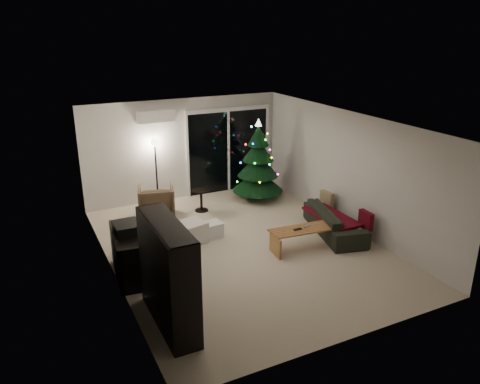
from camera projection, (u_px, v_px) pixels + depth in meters
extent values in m
plane|color=beige|center=(242.00, 247.00, 9.27)|extent=(6.50, 6.50, 0.00)
plane|color=white|center=(242.00, 122.00, 8.43)|extent=(6.50, 6.50, 0.00)
cube|color=silver|center=(184.00, 149.00, 11.59)|extent=(5.00, 0.02, 2.50)
cube|color=silver|center=(353.00, 261.00, 6.10)|extent=(5.00, 0.02, 2.50)
cube|color=silver|center=(108.00, 209.00, 7.81)|extent=(0.02, 6.50, 2.50)
cube|color=silver|center=(348.00, 171.00, 9.89)|extent=(0.02, 6.50, 2.50)
cube|color=black|center=(228.00, 152.00, 12.14)|extent=(2.20, 0.02, 2.10)
cube|color=white|center=(156.00, 116.00, 10.90)|extent=(0.90, 0.22, 0.28)
cube|color=#3F3833|center=(221.00, 186.00, 12.95)|extent=(2.60, 1.00, 0.10)
cube|color=white|center=(215.00, 163.00, 13.11)|extent=(2.20, 0.06, 1.00)
cube|color=black|center=(129.00, 254.00, 8.10)|extent=(0.63, 1.36, 0.82)
cube|color=black|center=(127.00, 228.00, 7.93)|extent=(0.42, 0.49, 0.18)
imported|color=#4E3C2C|center=(157.00, 201.00, 10.64)|extent=(0.98, 1.00, 0.74)
cube|color=white|center=(192.00, 232.00, 9.41)|extent=(0.59, 0.59, 0.44)
cube|color=white|center=(137.00, 245.00, 9.04)|extent=(0.44, 0.36, 0.29)
cube|color=white|center=(211.00, 230.00, 9.67)|extent=(0.48, 0.37, 0.31)
cylinder|color=black|center=(201.00, 200.00, 11.00)|extent=(0.48, 0.48, 0.53)
cylinder|color=black|center=(157.00, 173.00, 11.24)|extent=(0.25, 0.25, 1.58)
imported|color=black|center=(335.00, 221.00, 9.81)|extent=(1.18, 2.00, 0.55)
cube|color=#520717|center=(331.00, 216.00, 9.73)|extent=(0.59, 1.35, 0.05)
cube|color=tan|center=(327.00, 199.00, 10.39)|extent=(0.14, 0.37, 0.36)
cube|color=#520717|center=(366.00, 220.00, 9.29)|extent=(0.13, 0.37, 0.36)
cube|color=black|center=(298.00, 229.00, 9.02)|extent=(0.17, 0.05, 0.02)
cube|color=slate|center=(307.00, 226.00, 9.17)|extent=(0.16, 0.10, 0.02)
cone|color=black|center=(258.00, 160.00, 11.50)|extent=(1.41, 1.41, 2.04)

